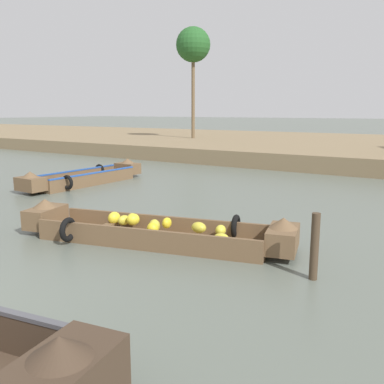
{
  "coord_description": "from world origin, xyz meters",
  "views": [
    {
      "loc": [
        5.76,
        -1.75,
        2.76
      ],
      "look_at": [
        0.05,
        7.1,
        0.74
      ],
      "focal_mm": 39.69,
      "sensor_mm": 36.0,
      "label": 1
    }
  ],
  "objects_px": {
    "banana_boat": "(153,231)",
    "palm_tree_near": "(193,46)",
    "mooring_post": "(315,247)",
    "cargo_boat_upstream": "(85,177)"
  },
  "relations": [
    {
      "from": "mooring_post",
      "to": "cargo_boat_upstream",
      "type": "bearing_deg",
      "value": 156.06
    },
    {
      "from": "palm_tree_near",
      "to": "mooring_post",
      "type": "height_order",
      "value": "palm_tree_near"
    },
    {
      "from": "banana_boat",
      "to": "palm_tree_near",
      "type": "relative_size",
      "value": 0.78
    },
    {
      "from": "banana_boat",
      "to": "cargo_boat_upstream",
      "type": "relative_size",
      "value": 1.12
    },
    {
      "from": "banana_boat",
      "to": "mooring_post",
      "type": "height_order",
      "value": "mooring_post"
    },
    {
      "from": "cargo_boat_upstream",
      "to": "mooring_post",
      "type": "relative_size",
      "value": 4.76
    },
    {
      "from": "palm_tree_near",
      "to": "cargo_boat_upstream",
      "type": "bearing_deg",
      "value": -72.63
    },
    {
      "from": "banana_boat",
      "to": "palm_tree_near",
      "type": "height_order",
      "value": "palm_tree_near"
    },
    {
      "from": "banana_boat",
      "to": "palm_tree_near",
      "type": "bearing_deg",
      "value": 120.5
    },
    {
      "from": "banana_boat",
      "to": "palm_tree_near",
      "type": "xyz_separation_m",
      "value": [
        -11.37,
        19.3,
        6.98
      ]
    }
  ]
}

